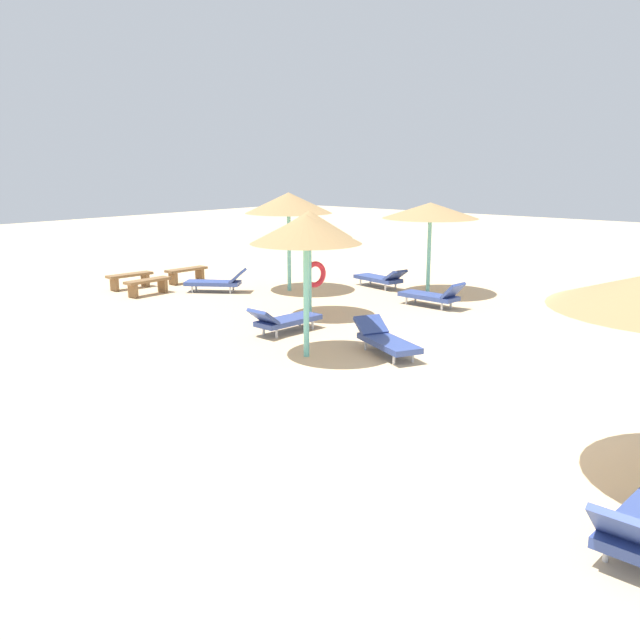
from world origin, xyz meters
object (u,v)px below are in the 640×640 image
parasol_0 (430,211)px  lounger_4 (284,320)px  parasol_4 (309,225)px  lounger_2 (386,340)px  bench_1 (130,278)px  parasol_2 (306,230)px  lounger_0 (433,295)px  lounger_1 (217,282)px  lounger_5 (381,278)px  parasol_1 (289,203)px  bench_0 (187,272)px  bench_2 (148,284)px

parasol_0 → lounger_4: 6.86m
parasol_4 → lounger_2: 4.59m
lounger_4 → bench_1: size_ratio=1.26×
parasol_2 → lounger_0: bearing=5.9°
parasol_2 → parasol_4: size_ratio=1.07×
lounger_1 → parasol_0: bearing=-52.2°
lounger_5 → parasol_1: bearing=139.6°
lounger_0 → bench_0: size_ratio=1.26×
lounger_4 → bench_0: 7.85m
lounger_0 → lounger_2: lounger_0 is taller
parasol_1 → lounger_0: size_ratio=1.61×
parasol_4 → parasol_0: bearing=-9.0°
lounger_2 → bench_2: 9.36m
lounger_4 → parasol_0: bearing=0.3°
parasol_2 → lounger_0: parasol_2 is taller
lounger_0 → parasol_2: bearing=-174.1°
parasol_1 → lounger_2: size_ratio=1.53×
lounger_0 → lounger_1: size_ratio=0.99×
parasol_4 → bench_2: (-1.02, 5.64, -2.03)m
parasol_1 → bench_2: bearing=140.4°
parasol_4 → bench_0: 6.89m
lounger_1 → lounger_5: lounger_1 is taller
lounger_0 → bench_1: bearing=113.3°
parasol_2 → lounger_4: parasol_2 is taller
lounger_2 → lounger_4: (-0.01, 2.91, 0.00)m
lounger_2 → bench_0: 10.59m
parasol_1 → lounger_1: (-1.64, 1.54, -2.41)m
lounger_1 → bench_1: bearing=119.1°
parasol_0 → lounger_1: (-4.00, 5.16, -2.21)m
parasol_2 → parasol_4: (2.99, 2.52, -0.26)m
parasol_0 → lounger_2: bearing=-155.6°
parasol_1 → lounger_2: 8.11m
parasol_0 → bench_1: parasol_0 is taller
lounger_1 → lounger_4: 5.76m
parasol_0 → bench_1: (-5.43, 7.72, -2.19)m
parasol_0 → bench_1: size_ratio=1.90×
lounger_4 → bench_2: 6.47m
parasol_0 → lounger_2: size_ratio=1.45×
parasol_0 → lounger_5: (-0.10, 1.70, -2.22)m
lounger_1 → bench_0: (0.47, 2.07, 0.03)m
bench_1 → bench_2: 1.36m
lounger_5 → bench_0: lounger_5 is taller
parasol_1 → bench_1: (-3.07, 4.10, -2.38)m
lounger_4 → bench_0: lounger_4 is taller
parasol_0 → lounger_5: bearing=93.4°
parasol_1 → lounger_4: parasol_1 is taller
lounger_2 → lounger_1: bearing=73.0°
parasol_0 → lounger_0: (-1.61, -1.14, -2.21)m
parasol_2 → bench_1: (2.24, 9.49, -2.29)m
parasol_4 → bench_2: bearing=100.2°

